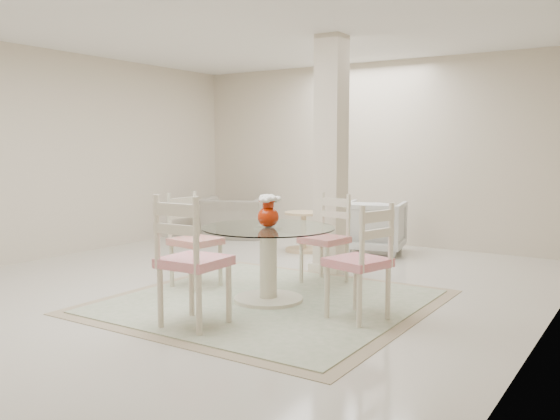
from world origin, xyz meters
The scene contains 13 objects.
ground centered at (0.00, 0.00, 0.00)m, with size 7.00×7.00×0.00m, color beige.
room_shell centered at (0.00, 0.00, 1.86)m, with size 6.02×7.02×2.71m.
column centered at (0.50, 1.30, 1.35)m, with size 0.30×0.30×2.70m, color beige.
area_rug centered at (0.68, -0.25, 0.01)m, with size 2.81×2.81×0.02m.
dining_table centered at (0.68, -0.25, 0.36)m, with size 1.23×1.23×0.71m.
red_vase centered at (0.68, -0.26, 0.87)m, with size 0.23×0.22×0.30m.
dining_chair_east centered at (1.69, -0.35, 0.58)m, with size 0.54×0.54×1.09m.
dining_chair_north centered at (0.76, 0.76, 0.55)m, with size 0.48×0.48×1.05m.
dining_chair_west centered at (-0.34, -0.17, 0.57)m, with size 0.47×0.47×1.07m.
dining_chair_south centered at (0.61, -1.28, 0.62)m, with size 0.49×0.49×1.19m.
recliner_taupe centered at (-2.02, 2.75, 0.32)m, with size 0.98×0.86×0.64m, color #A29B86.
armchair_white centered at (0.44, 2.70, 0.36)m, with size 0.77×0.79×0.72m, color silver.
side_table centered at (-0.44, 2.27, 0.25)m, with size 0.53×0.53×0.55m.
Camera 1 is at (3.71, -4.74, 1.45)m, focal length 38.00 mm.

